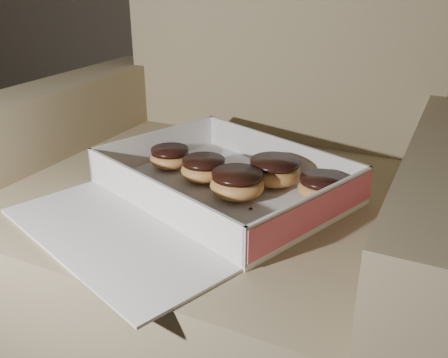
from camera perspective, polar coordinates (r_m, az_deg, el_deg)
name	(u,v)px	position (r m, az deg, el deg)	size (l,w,h in m)	color
armchair	(227,228)	(1.09, 0.37, -5.58)	(0.96, 0.81, 1.00)	#91825C
bakery_box	(207,193)	(0.90, -1.93, -1.65)	(0.57, 0.61, 0.07)	silver
donut_a	(274,171)	(0.95, 5.77, 0.90)	(0.10, 0.10, 0.05)	#C28043
donut_b	(322,187)	(0.90, 11.17, -0.96)	(0.09, 0.09, 0.04)	#C28043
donut_c	(237,184)	(0.89, 1.51, -0.55)	(0.10, 0.10, 0.05)	#C28043
donut_d	(204,169)	(0.96, -2.33, 1.18)	(0.09, 0.09, 0.04)	#C28043
donut_e	(170,157)	(1.03, -6.18, 2.49)	(0.08, 0.08, 0.04)	#C28043
crumb_a	(210,234)	(0.78, -1.59, -6.35)	(0.01, 0.01, 0.00)	black
crumb_b	(265,242)	(0.76, 4.72, -7.24)	(0.01, 0.01, 0.00)	black
crumb_c	(251,209)	(0.86, 3.06, -3.40)	(0.01, 0.01, 0.00)	black
crumb_d	(275,235)	(0.78, 5.85, -6.34)	(0.01, 0.01, 0.00)	black
crumb_e	(232,225)	(0.81, 0.92, -5.24)	(0.01, 0.01, 0.00)	black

